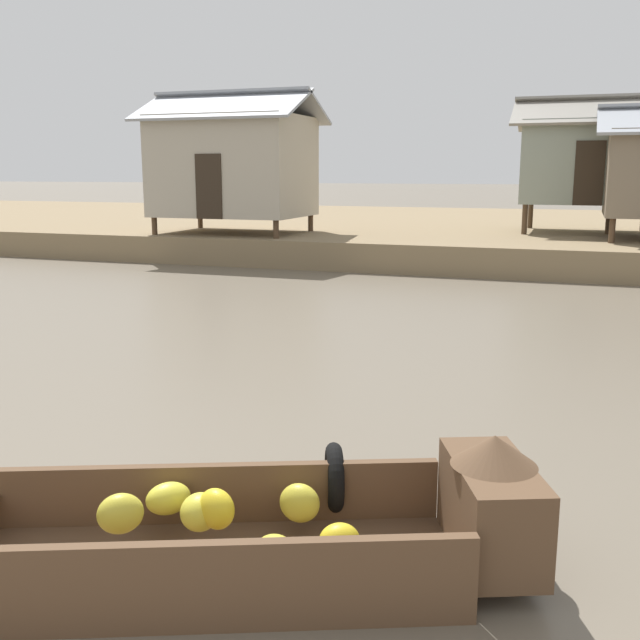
{
  "coord_description": "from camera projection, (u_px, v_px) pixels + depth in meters",
  "views": [
    {
      "loc": [
        2.52,
        0.51,
        2.6
      ],
      "look_at": [
        0.13,
        7.31,
        1.14
      ],
      "focal_mm": 41.32,
      "sensor_mm": 36.0,
      "label": 1
    }
  ],
  "objects": [
    {
      "name": "ground_plane",
      "position": [
        376.0,
        364.0,
        10.11
      ],
      "size": [
        300.0,
        300.0,
        0.0
      ],
      "primitive_type": "plane",
      "color": "#665B4C"
    },
    {
      "name": "riverbank_strip",
      "position": [
        508.0,
        232.0,
        27.41
      ],
      "size": [
        160.0,
        20.0,
        0.77
      ],
      "primitive_type": "cube",
      "color": "#7F6B4C",
      "rests_on": "ground"
    },
    {
      "name": "banana_boat",
      "position": [
        113.0,
        536.0,
        4.7
      ],
      "size": [
        5.43,
        3.04,
        0.94
      ],
      "color": "brown",
      "rests_on": "ground"
    },
    {
      "name": "stilt_house_left",
      "position": [
        233.0,
        164.0,
        21.97
      ],
      "size": [
        4.98,
        3.69,
        4.17
      ],
      "color": "#4C3826",
      "rests_on": "riverbank_strip"
    },
    {
      "name": "stilt_house_mid_left",
      "position": [
        590.0,
        160.0,
        22.05
      ],
      "size": [
        4.51,
        3.47,
        4.05
      ],
      "color": "#4C3826",
      "rests_on": "riverbank_strip"
    }
  ]
}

